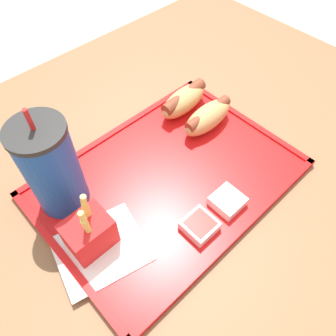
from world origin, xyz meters
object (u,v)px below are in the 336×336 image
(hot_dog_near, at_px, (208,117))
(sauce_cup_mayo, at_px, (228,201))
(hot_dog_far, at_px, (184,100))
(fries_carton, at_px, (89,233))
(soda_cup, at_px, (52,168))
(sauce_cup_ketchup, at_px, (200,225))

(hot_dog_near, relative_size, sauce_cup_mayo, 2.53)
(hot_dog_far, distance_m, sauce_cup_mayo, 0.25)
(fries_carton, distance_m, sauce_cup_mayo, 0.24)
(soda_cup, distance_m, sauce_cup_mayo, 0.29)
(soda_cup, bearing_deg, hot_dog_far, 3.47)
(hot_dog_far, bearing_deg, hot_dog_near, -90.00)
(soda_cup, height_order, sauce_cup_ketchup, soda_cup)
(soda_cup, distance_m, fries_carton, 0.12)
(hot_dog_far, height_order, sauce_cup_mayo, hot_dog_far)
(hot_dog_far, xyz_separation_m, sauce_cup_ketchup, (-0.18, -0.22, -0.02))
(hot_dog_near, bearing_deg, fries_carton, -170.89)
(hot_dog_far, height_order, hot_dog_near, same)
(hot_dog_near, height_order, sauce_cup_mayo, hot_dog_near)
(soda_cup, height_order, fries_carton, soda_cup)
(sauce_cup_ketchup, bearing_deg, fries_carton, 144.92)
(soda_cup, relative_size, hot_dog_far, 1.61)
(soda_cup, xyz_separation_m, sauce_cup_mayo, (0.20, -0.20, -0.08))
(sauce_cup_mayo, distance_m, sauce_cup_ketchup, 0.07)
(soda_cup, relative_size, sauce_cup_mayo, 4.16)
(soda_cup, bearing_deg, sauce_cup_ketchup, -57.56)
(fries_carton, relative_size, sauce_cup_mayo, 2.25)
(soda_cup, distance_m, hot_dog_near, 0.32)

